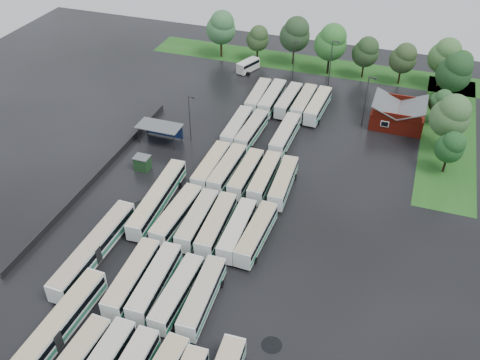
% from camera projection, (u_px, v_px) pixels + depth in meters
% --- Properties ---
extents(ground, '(160.00, 160.00, 0.00)m').
position_uv_depth(ground, '(201.00, 236.00, 79.75)').
color(ground, black).
rests_on(ground, ground).
extents(brick_building, '(10.07, 8.60, 5.39)m').
position_uv_depth(brick_building, '(397.00, 116.00, 104.70)').
color(brick_building, maroon).
rests_on(brick_building, ground).
extents(wash_shed, '(8.20, 4.20, 3.58)m').
position_uv_depth(wash_shed, '(160.00, 127.00, 99.21)').
color(wash_shed, '#2D2D30').
rests_on(wash_shed, ground).
extents(utility_hut, '(2.70, 2.20, 2.62)m').
position_uv_depth(utility_hut, '(142.00, 163.00, 92.80)').
color(utility_hut, '#163718').
rests_on(utility_hut, ground).
extents(grass_strip_north, '(80.00, 10.00, 0.01)m').
position_uv_depth(grass_strip_north, '(312.00, 65.00, 128.32)').
color(grass_strip_north, '#1C4F15').
rests_on(grass_strip_north, ground).
extents(grass_strip_east, '(10.00, 50.00, 0.01)m').
position_uv_depth(grass_strip_east, '(449.00, 133.00, 103.19)').
color(grass_strip_east, '#1C4F15').
rests_on(grass_strip_east, ground).
extents(west_fence, '(0.10, 50.00, 1.20)m').
position_uv_depth(west_fence, '(99.00, 174.00, 91.33)').
color(west_fence, '#2D2D30').
rests_on(west_fence, ground).
extents(bus_r1c0, '(3.15, 12.61, 3.48)m').
position_uv_depth(bus_r1c0, '(132.00, 278.00, 70.44)').
color(bus_r1c0, silver).
rests_on(bus_r1c0, ground).
extents(bus_r1c1, '(3.14, 12.46, 3.44)m').
position_uv_depth(bus_r1c1, '(155.00, 282.00, 69.84)').
color(bus_r1c1, silver).
rests_on(bus_r1c1, ground).
extents(bus_r1c2, '(2.64, 11.87, 3.30)m').
position_uv_depth(bus_r1c2, '(177.00, 293.00, 68.49)').
color(bus_r1c2, silver).
rests_on(bus_r1c2, ground).
extents(bus_r1c3, '(3.18, 12.21, 3.37)m').
position_uv_depth(bus_r1c3, '(202.00, 297.00, 67.94)').
color(bus_r1c3, silver).
rests_on(bus_r1c3, ground).
extents(bus_r2c0, '(3.23, 12.57, 3.47)m').
position_uv_depth(bus_r2c0, '(177.00, 215.00, 80.72)').
color(bus_r2c0, silver).
rests_on(bus_r2c0, ground).
extents(bus_r2c1, '(2.90, 12.09, 3.35)m').
position_uv_depth(bus_r2c1, '(197.00, 220.00, 79.94)').
color(bus_r2c1, silver).
rests_on(bus_r2c1, ground).
extents(bus_r2c2, '(3.14, 12.37, 3.41)m').
position_uv_depth(bus_r2c2, '(216.00, 224.00, 79.03)').
color(bus_r2c2, silver).
rests_on(bus_r2c2, ground).
extents(bus_r2c3, '(2.80, 11.87, 3.29)m').
position_uv_depth(bus_r2c3, '(237.00, 230.00, 78.15)').
color(bus_r2c3, silver).
rests_on(bus_r2c3, ground).
extents(bus_r2c4, '(2.98, 12.14, 3.36)m').
position_uv_depth(bus_r2c4, '(256.00, 234.00, 77.45)').
color(bus_r2c4, silver).
rests_on(bus_r2c4, ground).
extents(bus_r3c0, '(2.60, 12.11, 3.37)m').
position_uv_depth(bus_r3c0, '(211.00, 166.00, 91.07)').
color(bus_r3c0, silver).
rests_on(bus_r3c0, ground).
extents(bus_r3c1, '(2.88, 12.15, 3.36)m').
position_uv_depth(bus_r3c1, '(227.00, 169.00, 90.43)').
color(bus_r3c1, silver).
rests_on(bus_r3c1, ground).
extents(bus_r3c2, '(2.67, 11.83, 3.29)m').
position_uv_depth(bus_r3c2, '(246.00, 174.00, 89.42)').
color(bus_r3c2, silver).
rests_on(bus_r3c2, ground).
extents(bus_r3c3, '(2.74, 12.12, 3.36)m').
position_uv_depth(bus_r3c3, '(264.00, 177.00, 88.53)').
color(bus_r3c3, silver).
rests_on(bus_r3c3, ground).
extents(bus_r3c4, '(3.03, 11.99, 3.31)m').
position_uv_depth(bus_r3c4, '(283.00, 182.00, 87.49)').
color(bus_r3c4, silver).
rests_on(bus_r3c4, ground).
extents(bus_r4c0, '(2.77, 12.14, 3.37)m').
position_uv_depth(bus_r4c0, '(237.00, 127.00, 101.43)').
color(bus_r4c0, silver).
rests_on(bus_r4c0, ground).
extents(bus_r4c1, '(2.94, 12.00, 3.32)m').
position_uv_depth(bus_r4c1, '(252.00, 130.00, 100.52)').
color(bus_r4c1, silver).
rests_on(bus_r4c1, ground).
extents(bus_r4c3, '(2.82, 12.43, 3.45)m').
position_uv_depth(bus_r4c3, '(285.00, 135.00, 99.05)').
color(bus_r4c3, silver).
rests_on(bus_r4c3, ground).
extents(bus_r5c0, '(2.97, 12.09, 3.34)m').
position_uv_depth(bus_r5c0, '(258.00, 96.00, 111.47)').
color(bus_r5c0, silver).
rests_on(bus_r5c0, ground).
extents(bus_r5c1, '(2.66, 12.47, 3.47)m').
position_uv_depth(bus_r5c1, '(272.00, 98.00, 110.71)').
color(bus_r5c1, silver).
rests_on(bus_r5c1, ground).
extents(bus_r5c2, '(2.96, 11.88, 3.28)m').
position_uv_depth(bus_r5c2, '(288.00, 100.00, 110.16)').
color(bus_r5c2, silver).
rests_on(bus_r5c2, ground).
extents(bus_r5c3, '(2.86, 12.16, 3.37)m').
position_uv_depth(bus_r5c3, '(304.00, 103.00, 109.26)').
color(bus_r5c3, silver).
rests_on(bus_r5c3, ground).
extents(bus_r5c4, '(3.17, 12.52, 3.46)m').
position_uv_depth(bus_r5c4, '(318.00, 106.00, 108.13)').
color(bus_r5c4, silver).
rests_on(bus_r5c4, ground).
extents(artic_bus_west_a, '(3.20, 18.70, 3.46)m').
position_uv_depth(artic_bus_west_a, '(54.00, 332.00, 63.47)').
color(artic_bus_west_a, silver).
rests_on(artic_bus_west_a, ground).
extents(artic_bus_west_b, '(3.35, 17.95, 3.31)m').
position_uv_depth(artic_bus_west_b, '(158.00, 198.00, 84.15)').
color(artic_bus_west_b, silver).
rests_on(artic_bus_west_b, ground).
extents(artic_bus_west_c, '(2.88, 18.63, 3.45)m').
position_uv_depth(artic_bus_west_c, '(94.00, 249.00, 74.84)').
color(artic_bus_west_c, silver).
rests_on(artic_bus_west_c, ground).
extents(minibus, '(4.25, 6.36, 2.61)m').
position_uv_depth(minibus, '(248.00, 65.00, 124.63)').
color(minibus, silver).
rests_on(minibus, ground).
extents(tree_north_0, '(7.06, 7.06, 11.70)m').
position_uv_depth(tree_north_0, '(221.00, 27.00, 127.63)').
color(tree_north_0, '#311D11').
rests_on(tree_north_0, ground).
extents(tree_north_1, '(5.37, 5.37, 8.90)m').
position_uv_depth(tree_north_1, '(258.00, 38.00, 126.86)').
color(tree_north_1, black).
rests_on(tree_north_1, ground).
extents(tree_north_2, '(7.11, 7.11, 11.78)m').
position_uv_depth(tree_north_2, '(295.00, 34.00, 124.08)').
color(tree_north_2, black).
rests_on(tree_north_2, ground).
extents(tree_north_3, '(7.32, 7.32, 12.12)m').
position_uv_depth(tree_north_3, '(331.00, 42.00, 119.63)').
color(tree_north_3, black).
rests_on(tree_north_3, ground).
extents(tree_north_4, '(5.96, 5.96, 9.87)m').
position_uv_depth(tree_north_4, '(366.00, 52.00, 118.91)').
color(tree_north_4, black).
rests_on(tree_north_4, ground).
extents(tree_north_5, '(5.84, 5.84, 9.68)m').
position_uv_depth(tree_north_5, '(404.00, 58.00, 116.46)').
color(tree_north_5, black).
rests_on(tree_north_5, ground).
extents(tree_north_6, '(6.84, 6.84, 11.32)m').
position_uv_depth(tree_north_6, '(445.00, 55.00, 114.90)').
color(tree_north_6, '#342312').
rests_on(tree_north_6, ground).
extents(tree_east_0, '(4.92, 4.92, 8.15)m').
position_uv_depth(tree_east_0, '(451.00, 147.00, 89.77)').
color(tree_east_0, black).
rests_on(tree_east_0, ground).
extents(tree_east_1, '(6.95, 6.95, 11.51)m').
position_uv_depth(tree_east_1, '(451.00, 115.00, 93.90)').
color(tree_east_1, '#342417').
rests_on(tree_east_1, ground).
extents(tree_east_2, '(4.46, 4.44, 7.35)m').
position_uv_depth(tree_east_2, '(441.00, 102.00, 103.58)').
color(tree_east_2, black).
rests_on(tree_east_2, ground).
extents(tree_east_3, '(7.08, 7.08, 11.73)m').
position_uv_depth(tree_east_3, '(455.00, 72.00, 107.77)').
color(tree_east_3, black).
rests_on(tree_east_3, ground).
extents(tree_east_4, '(5.81, 5.81, 9.62)m').
position_uv_depth(tree_east_4, '(459.00, 65.00, 113.43)').
color(tree_east_4, '#32261B').
rests_on(tree_east_4, ground).
extents(lamp_post_ne, '(1.61, 0.31, 10.46)m').
position_uv_depth(lamp_post_ne, '(367.00, 98.00, 101.89)').
color(lamp_post_ne, '#2D2D30').
rests_on(lamp_post_ne, ground).
extents(lamp_post_nw, '(1.44, 0.28, 9.36)m').
position_uv_depth(lamp_post_nw, '(190.00, 115.00, 97.86)').
color(lamp_post_nw, '#2D2D30').
rests_on(lamp_post_nw, ground).
extents(lamp_post_back_w, '(1.40, 0.27, 9.12)m').
position_uv_depth(lamp_post_back_w, '(294.00, 58.00, 118.75)').
color(lamp_post_back_w, '#2D2D30').
rests_on(lamp_post_back_w, ground).
extents(lamp_post_back_e, '(1.69, 0.33, 10.98)m').
position_uv_depth(lamp_post_back_e, '(331.00, 61.00, 114.67)').
color(lamp_post_back_e, '#2D2D30').
rests_on(lamp_post_back_e, ground).
extents(puddle_0, '(3.75, 3.75, 0.01)m').
position_uv_depth(puddle_0, '(137.00, 351.00, 63.54)').
color(puddle_0, black).
rests_on(puddle_0, ground).
extents(puddle_2, '(6.27, 6.27, 0.01)m').
position_uv_depth(puddle_2, '(147.00, 211.00, 84.38)').
color(puddle_2, black).
rests_on(puddle_2, ground).
extents(puddle_3, '(2.97, 2.97, 0.01)m').
position_uv_depth(puddle_3, '(238.00, 250.00, 77.37)').
color(puddle_3, black).
rests_on(puddle_3, ground).
extents(puddle_4, '(2.56, 2.56, 0.01)m').
position_uv_depth(puddle_4, '(272.00, 345.00, 64.26)').
color(puddle_4, black).
rests_on(puddle_4, ground).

